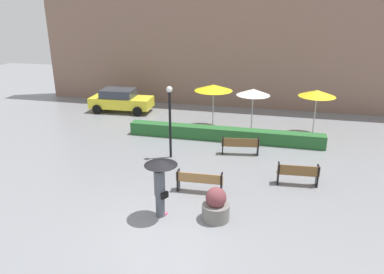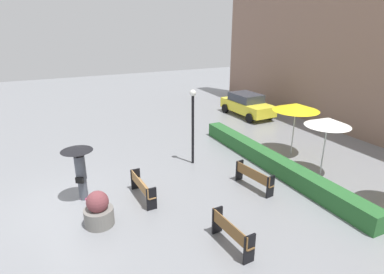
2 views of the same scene
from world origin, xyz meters
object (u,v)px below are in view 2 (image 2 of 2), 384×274
Objects in this scene: bench_far_right at (231,232)px; lamp_post at (193,119)px; planter_pot at (98,211)px; patio_umbrella_yellow at (296,107)px; bench_back_row at (253,176)px; parked_car at (247,104)px; pedestrian_with_umbrella at (79,164)px; bench_mid_center at (142,187)px; patio_umbrella_white at (328,122)px.

lamp_post is (-5.88, 1.60, 1.64)m from bench_far_right.
planter_pot is 0.46× the size of patio_umbrella_yellow.
bench_back_row is at bearing -61.69° from patio_umbrella_yellow.
bench_back_row is at bearing -33.40° from parked_car.
pedestrian_with_umbrella is at bearing -172.26° from planter_pot.
bench_back_row is (-2.64, 2.70, -0.01)m from bench_far_right.
bench_back_row is 0.71× the size of patio_umbrella_yellow.
bench_back_row is at bearing 18.78° from lamp_post.
lamp_post is at bearing 122.10° from planter_pot.
bench_back_row is 0.44× the size of parked_car.
bench_mid_center is 1.54× the size of planter_pot.
patio_umbrella_yellow is at bearing 96.57° from bench_mid_center.
bench_mid_center is at bearing 118.45° from planter_pot.
lamp_post reaches higher than bench_back_row.
bench_mid_center is 2.41m from pedestrian_with_umbrella.
planter_pot is 0.47× the size of patio_umbrella_white.
patio_umbrella_white is (3.51, 4.49, 0.23)m from lamp_post.
bench_far_right is at bearing -45.70° from bench_back_row.
pedestrian_with_umbrella is 0.61× the size of lamp_post.
patio_umbrella_white reaches higher than bench_mid_center.
lamp_post reaches higher than patio_umbrella_white.
lamp_post is 0.82× the size of parked_car.
patio_umbrella_white reaches higher than planter_pot.
planter_pot is at bearing -130.74° from bench_far_right.
pedestrian_with_umbrella is at bearing -108.30° from bench_back_row.
pedestrian_with_umbrella is 0.50× the size of parked_car.
patio_umbrella_white is at bearing 79.57° from bench_mid_center.
lamp_post is 5.71m from patio_umbrella_white.
parked_car is (-6.82, 2.03, -1.63)m from patio_umbrella_yellow.
pedestrian_with_umbrella is (-0.93, -2.01, 0.95)m from bench_mid_center.
lamp_post is at bearing -50.97° from parked_car.
bench_far_right is 14.36m from parked_car.
patio_umbrella_white reaches higher than parked_car.
planter_pot is at bearing -61.55° from bench_mid_center.
pedestrian_with_umbrella is 13.91m from parked_car.
lamp_post is (-3.24, -1.10, 1.65)m from bench_back_row.
patio_umbrella_yellow is 7.30m from parked_car.
lamp_post is at bearing 164.79° from bench_far_right.
planter_pot is 0.28× the size of parked_car.
bench_far_right is 0.91× the size of bench_back_row.
pedestrian_with_umbrella is at bearing -114.72° from bench_mid_center.
planter_pot is (-0.19, -5.98, -0.00)m from bench_back_row.
patio_umbrella_yellow is at bearing 100.84° from planter_pot.
planter_pot is (1.88, 0.26, -0.95)m from pedestrian_with_umbrella.
bench_mid_center is at bearing -52.45° from parked_car.
bench_back_row is 3.89m from patio_umbrella_white.
planter_pot is 0.34× the size of lamp_post.
patio_umbrella_white is (-2.37, 6.09, 1.87)m from bench_far_right.
patio_umbrella_white is (2.33, 9.63, 0.94)m from pedestrian_with_umbrella.
bench_mid_center is 4.07m from bench_far_right.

